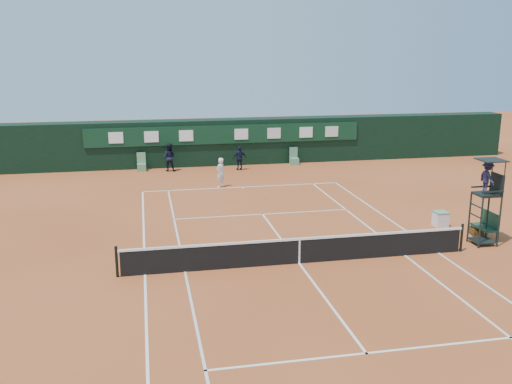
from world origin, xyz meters
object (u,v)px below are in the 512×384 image
(umpire_chair, at_px, (488,184))
(player, at_px, (220,173))
(cooler, at_px, (441,219))
(tennis_net, at_px, (299,250))
(player_bench, at_px, (487,224))

(umpire_chair, xyz_separation_m, player, (-8.87, 11.55, -1.63))
(player, bearing_deg, cooler, 89.23)
(cooler, bearing_deg, player, 133.18)
(tennis_net, bearing_deg, player_bench, 8.71)
(umpire_chair, xyz_separation_m, cooler, (-0.41, 2.53, -2.13))
(umpire_chair, height_order, player, umpire_chair)
(umpire_chair, distance_m, player, 14.65)
(tennis_net, bearing_deg, cooler, 23.33)
(player_bench, bearing_deg, umpire_chair, -132.43)
(cooler, bearing_deg, umpire_chair, -80.86)
(tennis_net, xyz_separation_m, player_bench, (8.28, 1.27, 0.09))
(tennis_net, relative_size, player_bench, 10.75)
(tennis_net, relative_size, player, 7.76)
(tennis_net, height_order, player_bench, same)
(umpire_chair, bearing_deg, tennis_net, -175.47)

